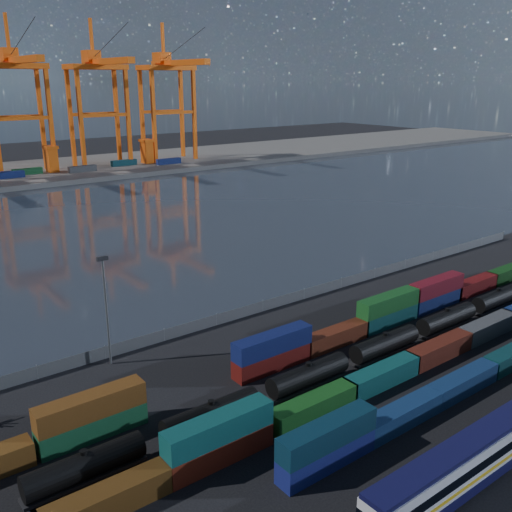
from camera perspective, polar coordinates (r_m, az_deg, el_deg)
ground at (r=85.37m, az=12.56°, el=-11.24°), size 700.00×700.00×0.00m
harbor_water at (r=167.89m, az=-15.75°, el=2.79°), size 700.00×700.00×0.00m
container_row_south at (r=83.45m, az=20.61°, el=-11.03°), size 140.52×2.56×5.45m
container_row_mid at (r=76.16m, az=8.77°, el=-13.15°), size 141.23×2.65×5.66m
container_row_north at (r=84.86m, az=3.21°, el=-9.33°), size 142.06×2.62×5.57m
tanker_string at (r=94.32m, az=15.82°, el=-7.27°), size 121.59×2.81×4.02m
waterfront_fence at (r=103.08m, az=0.68°, el=-5.04°), size 160.12×0.12×2.20m
yard_light_mast at (r=84.37m, az=-14.75°, el=-4.78°), size 1.60×0.40×16.60m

